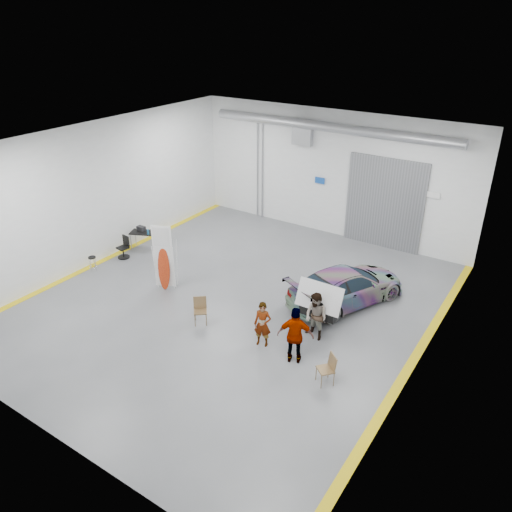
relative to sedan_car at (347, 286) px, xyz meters
The scene contains 13 objects.
ground 4.33m from the sedan_car, 146.45° to the right, with size 16.00×16.00×0.00m, color #595B60.
room_shell 4.74m from the sedan_car, behind, with size 14.02×16.18×6.01m.
sedan_car is the anchor object (origin of this frame).
person_a 4.18m from the sedan_car, 106.29° to the right, with size 0.58×0.38×1.59m, color #806046.
person_b 2.72m from the sedan_car, 87.83° to the right, with size 0.83×0.64×1.70m, color #45697F.
person_c 4.20m from the sedan_car, 87.96° to the right, with size 1.13×0.47×1.95m, color #964E32.
surfboard_display 7.19m from the sedan_car, 155.00° to the right, with size 0.74×0.46×2.85m.
folding_chair_near 5.55m from the sedan_car, 131.59° to the right, with size 0.63×0.70×0.96m.
folding_chair_far 4.81m from the sedan_car, 72.93° to the right, with size 0.63×0.71×0.96m.
shop_stool 10.62m from the sedan_car, 160.24° to the right, with size 0.33×0.33×0.65m.
work_table 9.81m from the sedan_car, behind, with size 1.47×1.13×1.07m.
office_chair 10.05m from the sedan_car, 168.79° to the right, with size 0.53×0.53×1.00m.
trunk_lid 2.28m from the sedan_car, 90.00° to the right, with size 1.63×0.99×0.04m, color silver.
Camera 1 is at (9.68, -13.07, 9.99)m, focal length 35.00 mm.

